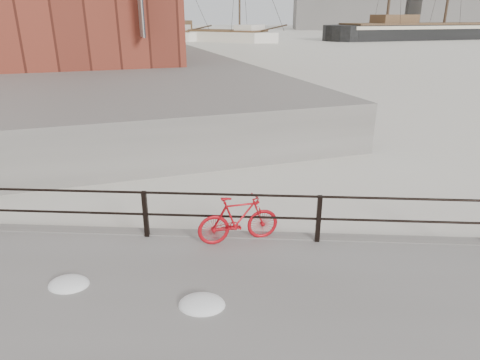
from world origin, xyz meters
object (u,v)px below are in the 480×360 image
(barque_black, at_px, (442,39))
(schooner_mid, at_px, (206,41))
(workboat_near, at_px, (30,70))
(bicycle, at_px, (238,219))
(workboat_far, at_px, (40,54))
(schooner_left, at_px, (142,41))

(barque_black, relative_size, schooner_mid, 1.83)
(barque_black, bearing_deg, workboat_near, -156.56)
(bicycle, bearing_deg, schooner_mid, 79.56)
(schooner_mid, relative_size, workboat_near, 2.42)
(schooner_mid, xyz_separation_m, workboat_far, (-16.67, -29.77, 0.00))
(barque_black, bearing_deg, workboat_far, -168.99)
(bicycle, xyz_separation_m, workboat_near, (-20.64, 30.32, -0.85))
(bicycle, xyz_separation_m, schooner_mid, (-10.87, 75.35, -0.85))
(schooner_left, bearing_deg, workboat_far, -95.45)
(schooner_mid, distance_m, schooner_left, 12.01)
(bicycle, xyz_separation_m, schooner_left, (-22.87, 74.83, -0.85))
(bicycle, height_order, workboat_far, workboat_far)
(workboat_near, xyz_separation_m, workboat_far, (-6.90, 15.26, 0.00))
(bicycle, xyz_separation_m, barque_black, (35.03, 83.76, -0.85))
(bicycle, xyz_separation_m, workboat_far, (-27.54, 45.58, -0.85))
(barque_black, relative_size, schooner_left, 2.24)
(schooner_left, relative_size, workboat_near, 1.98)
(workboat_near, relative_size, workboat_far, 1.15)
(schooner_mid, distance_m, workboat_far, 34.12)
(schooner_left, bearing_deg, barque_black, 12.38)
(workboat_far, bearing_deg, schooner_left, 77.50)
(barque_black, height_order, workboat_far, barque_black)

